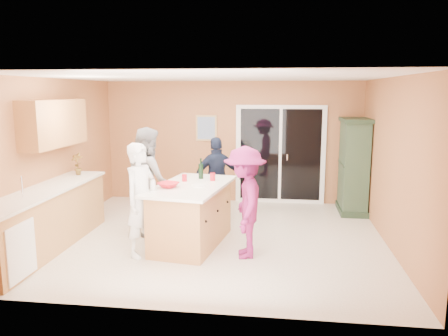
# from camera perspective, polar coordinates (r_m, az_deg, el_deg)

# --- Properties ---
(floor) EXTENTS (5.50, 5.50, 0.00)m
(floor) POSITION_cam_1_polar(r_m,az_deg,el_deg) (7.31, -1.28, -9.02)
(floor) COLOR silver
(floor) RESTS_ON ground
(ceiling) EXTENTS (5.50, 5.00, 0.10)m
(ceiling) POSITION_cam_1_polar(r_m,az_deg,el_deg) (6.92, -1.37, 11.80)
(ceiling) COLOR white
(ceiling) RESTS_ON wall_back
(wall_back) EXTENTS (5.50, 0.10, 2.60)m
(wall_back) POSITION_cam_1_polar(r_m,az_deg,el_deg) (9.45, 1.00, 3.41)
(wall_back) COLOR tan
(wall_back) RESTS_ON ground
(wall_front) EXTENTS (5.50, 0.10, 2.60)m
(wall_front) POSITION_cam_1_polar(r_m,az_deg,el_deg) (4.59, -6.12, -3.67)
(wall_front) COLOR tan
(wall_front) RESTS_ON ground
(wall_left) EXTENTS (0.10, 5.00, 2.60)m
(wall_left) POSITION_cam_1_polar(r_m,az_deg,el_deg) (7.90, -21.45, 1.42)
(wall_left) COLOR tan
(wall_left) RESTS_ON ground
(wall_right) EXTENTS (0.10, 5.00, 2.60)m
(wall_right) POSITION_cam_1_polar(r_m,az_deg,el_deg) (7.12, 21.11, 0.58)
(wall_right) COLOR tan
(wall_right) RESTS_ON ground
(left_cabinet_run) EXTENTS (0.65, 3.05, 1.24)m
(left_cabinet_run) POSITION_cam_1_polar(r_m,az_deg,el_deg) (7.03, -22.98, -6.66)
(left_cabinet_run) COLOR #B78047
(left_cabinet_run) RESTS_ON floor
(upper_cabinets) EXTENTS (0.35, 1.60, 0.75)m
(upper_cabinets) POSITION_cam_1_polar(r_m,az_deg,el_deg) (7.58, -21.29, 5.48)
(upper_cabinets) COLOR #B78047
(upper_cabinets) RESTS_ON wall_left
(sliding_door) EXTENTS (1.90, 0.07, 2.10)m
(sliding_door) POSITION_cam_1_polar(r_m,az_deg,el_deg) (9.39, 7.35, 1.75)
(sliding_door) COLOR white
(sliding_door) RESTS_ON floor
(framed_picture) EXTENTS (0.46, 0.04, 0.56)m
(framed_picture) POSITION_cam_1_polar(r_m,az_deg,el_deg) (9.48, -2.33, 5.24)
(framed_picture) COLOR tan
(framed_picture) RESTS_ON wall_back
(kitchen_island) EXTENTS (1.24, 1.95, 0.96)m
(kitchen_island) POSITION_cam_1_polar(r_m,az_deg,el_deg) (6.88, -4.25, -6.34)
(kitchen_island) COLOR #B78047
(kitchen_island) RESTS_ON floor
(green_hutch) EXTENTS (0.54, 1.02, 1.87)m
(green_hutch) POSITION_cam_1_polar(r_m,az_deg,el_deg) (8.97, 16.55, 0.13)
(green_hutch) COLOR #213623
(green_hutch) RESTS_ON floor
(woman_white) EXTENTS (0.59, 0.71, 1.66)m
(woman_white) POSITION_cam_1_polar(r_m,az_deg,el_deg) (6.44, -10.75, -4.13)
(woman_white) COLOR white
(woman_white) RESTS_ON floor
(woman_grey) EXTENTS (1.02, 1.09, 1.80)m
(woman_grey) POSITION_cam_1_polar(r_m,az_deg,el_deg) (7.51, -9.77, -1.55)
(woman_grey) COLOR gray
(woman_grey) RESTS_ON floor
(woman_navy) EXTENTS (0.99, 0.68, 1.55)m
(woman_navy) POSITION_cam_1_polar(r_m,az_deg,el_deg) (8.14, -0.90, -1.39)
(woman_navy) COLOR #191F37
(woman_navy) RESTS_ON floor
(woman_magenta) EXTENTS (0.72, 1.11, 1.61)m
(woman_magenta) POSITION_cam_1_polar(r_m,az_deg,el_deg) (6.29, 2.73, -4.51)
(woman_magenta) COLOR #841C52
(woman_magenta) RESTS_ON floor
(serving_bowl) EXTENTS (0.40, 0.40, 0.07)m
(serving_bowl) POSITION_cam_1_polar(r_m,az_deg,el_deg) (6.61, -7.27, -2.20)
(serving_bowl) COLOR red
(serving_bowl) RESTS_ON kitchen_island
(tulip_vase) EXTENTS (0.23, 0.18, 0.39)m
(tulip_vase) POSITION_cam_1_polar(r_m,az_deg,el_deg) (8.02, -18.60, 0.51)
(tulip_vase) COLOR #A72A10
(tulip_vase) RESTS_ON left_cabinet_run
(tumbler_near) EXTENTS (0.10, 0.10, 0.12)m
(tumbler_near) POSITION_cam_1_polar(r_m,az_deg,el_deg) (7.05, -1.50, -1.16)
(tumbler_near) COLOR red
(tumbler_near) RESTS_ON kitchen_island
(tumbler_far) EXTENTS (0.10, 0.10, 0.11)m
(tumbler_far) POSITION_cam_1_polar(r_m,az_deg,el_deg) (7.02, -5.19, -1.28)
(tumbler_far) COLOR red
(tumbler_far) RESTS_ON kitchen_island
(wine_bottle) EXTENTS (0.08, 0.08, 0.34)m
(wine_bottle) POSITION_cam_1_polar(r_m,az_deg,el_deg) (7.20, -3.04, -0.36)
(wine_bottle) COLOR black
(wine_bottle) RESTS_ON kitchen_island
(white_plate) EXTENTS (0.28, 0.28, 0.02)m
(white_plate) POSITION_cam_1_polar(r_m,az_deg,el_deg) (6.68, -3.43, -2.28)
(white_plate) COLOR white
(white_plate) RESTS_ON kitchen_island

